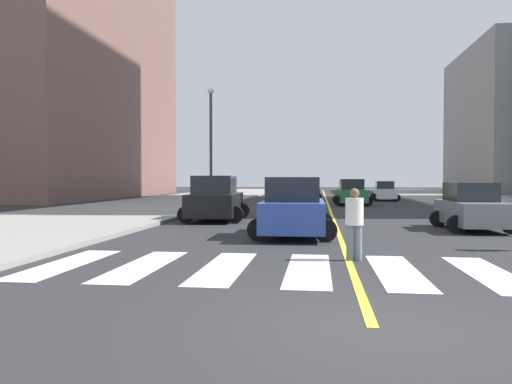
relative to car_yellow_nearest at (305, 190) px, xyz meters
name	(u,v)px	position (x,y,z in m)	size (l,w,h in m)	color
ground_plane	(373,328)	(1.86, -37.89, -0.95)	(220.00, 220.00, 0.00)	#28282B
sidewalk_kerb_west	(112,212)	(-10.34, -17.89, -0.87)	(10.00, 120.00, 0.15)	gray
crosswalk_paint	(352,270)	(1.86, -33.89, -0.94)	(13.50, 4.00, 0.01)	silver
lane_divider_paint	(326,199)	(1.86, 2.11, -0.94)	(0.16, 80.00, 0.01)	yellow
low_rise_brick_west	(58,67)	(-26.00, 4.82, 12.66)	(16.00, 32.00, 27.22)	brown
car_yellow_nearest	(305,190)	(0.00, 0.00, 0.00)	(2.95, 4.62, 2.03)	gold
car_silver_second	(308,187)	(-0.08, 14.40, 0.01)	(2.87, 4.60, 2.05)	#B7B7BC
car_white_third	(385,191)	(6.93, 0.16, -0.15)	(2.48, 3.89, 1.71)	silver
car_black_fourth	(215,200)	(-3.51, -22.18, 0.01)	(3.00, 4.67, 2.05)	black
car_blue_fifth	(293,209)	(0.34, -27.97, -0.03)	(2.79, 4.43, 1.96)	#2D479E
car_green_sixth	(352,193)	(3.56, -7.81, -0.06)	(2.71, 4.29, 1.90)	#236B42
car_gray_seventh	(471,208)	(6.83, -25.01, -0.12)	(2.52, 3.98, 1.76)	slate
pedestrian_crossing	(354,221)	(1.99, -32.61, -0.02)	(0.42, 0.42, 1.69)	slate
street_lamp	(211,136)	(-6.35, -10.19, 3.95)	(0.44, 0.44, 8.14)	#38383D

